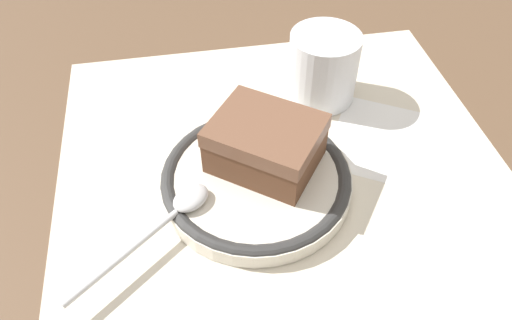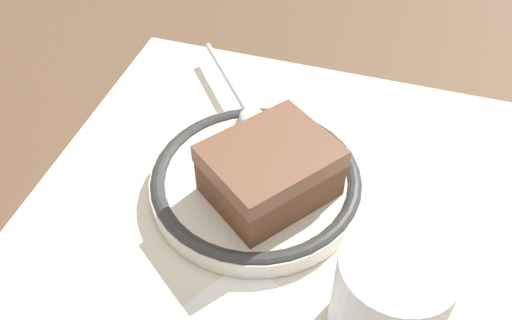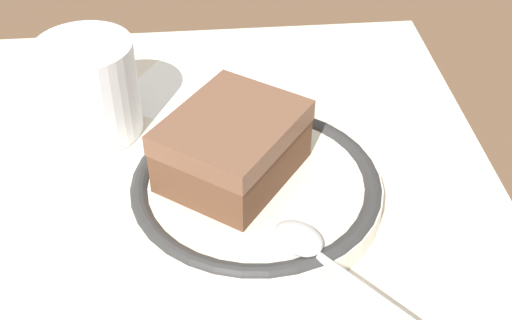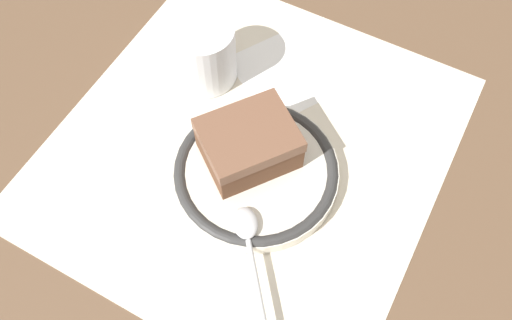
# 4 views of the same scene
# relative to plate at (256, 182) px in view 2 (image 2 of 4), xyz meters

# --- Properties ---
(ground_plane) EXTENTS (2.40, 2.40, 0.00)m
(ground_plane) POSITION_rel_plate_xyz_m (-0.03, -0.02, -0.01)
(ground_plane) COLOR brown
(placemat) EXTENTS (0.43, 0.41, 0.00)m
(placemat) POSITION_rel_plate_xyz_m (-0.03, -0.02, -0.01)
(placemat) COLOR beige
(placemat) RESTS_ON ground_plane
(plate) EXTENTS (0.18, 0.18, 0.02)m
(plate) POSITION_rel_plate_xyz_m (0.00, 0.00, 0.00)
(plate) COLOR silver
(plate) RESTS_ON placemat
(cake_slice) EXTENTS (0.12, 0.12, 0.05)m
(cake_slice) POSITION_rel_plate_xyz_m (-0.01, -0.01, 0.03)
(cake_slice) COLOR brown
(cake_slice) RESTS_ON plate
(spoon) EXTENTS (0.12, 0.10, 0.01)m
(spoon) POSITION_rel_plate_xyz_m (0.08, 0.03, 0.01)
(spoon) COLOR silver
(spoon) RESTS_ON plate
(cup) EXTENTS (0.07, 0.07, 0.08)m
(cup) POSITION_rel_plate_xyz_m (-0.09, -0.12, 0.02)
(cup) COLOR white
(cup) RESTS_ON placemat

